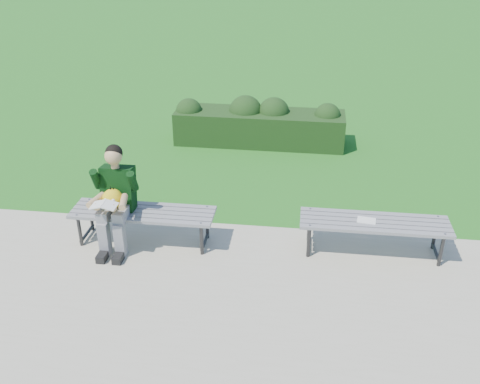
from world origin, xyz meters
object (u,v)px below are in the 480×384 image
(hedge, at_px, (259,123))
(bench_left, at_px, (143,215))
(bench_right, at_px, (374,225))
(seated_boy, at_px, (115,196))
(paper_sheet, at_px, (367,220))

(hedge, height_order, bench_left, hedge)
(bench_left, height_order, bench_right, same)
(hedge, relative_size, bench_right, 1.72)
(hedge, distance_m, seated_boy, 4.00)
(bench_left, distance_m, paper_sheet, 2.77)
(bench_left, bearing_deg, hedge, 72.92)
(hedge, distance_m, paper_sheet, 3.88)
(hedge, bearing_deg, bench_right, -63.51)
(bench_left, height_order, paper_sheet, bench_left)
(hedge, bearing_deg, paper_sheet, -64.83)
(bench_right, height_order, paper_sheet, bench_right)
(bench_left, bearing_deg, paper_sheet, 2.36)
(hedge, xyz_separation_m, bench_right, (1.75, -3.51, 0.03))
(paper_sheet, bearing_deg, bench_left, -177.64)
(hedge, xyz_separation_m, seated_boy, (-1.41, -3.72, 0.33))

